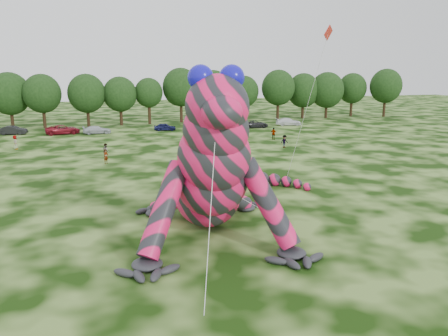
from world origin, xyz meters
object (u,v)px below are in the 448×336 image
object	(u,v)px
tree_12	(244,98)
car_6	(256,124)
tree_16	(352,95)
tree_14	(303,96)
tree_10	(181,95)
car_5	(213,126)
tree_17	(385,93)
spectator_0	(106,157)
spectator_2	(284,141)
tree_5	(10,100)
spectator_5	(196,164)
spectator_4	(15,142)
tree_9	(149,101)
tree_7	(87,100)
tree_6	(43,101)
car_2	(63,130)
car_4	(165,127)
tree_8	(120,101)
car_1	(13,130)
spectator_3	(274,134)
spectator_1	(106,151)
car_3	(97,130)
tree_11	(213,96)
car_7	(288,122)
flying_kite	(325,44)
inflatable_gecko	(204,146)
tree_15	(327,95)
tree_13	(278,95)

from	to	relation	value
tree_12	car_6	size ratio (longest dim) A/B	1.97
tree_16	tree_14	bearing A→B (deg)	-176.90
tree_10	car_5	size ratio (longest dim) A/B	2.76
tree_17	spectator_0	bearing A→B (deg)	-150.57
car_5	spectator_2	size ratio (longest dim) A/B	2.23
tree_5	car_6	bearing A→B (deg)	-15.15
car_6	spectator_5	bearing A→B (deg)	154.66
tree_17	spectator_4	bearing A→B (deg)	-163.39
tree_12	tree_9	bearing A→B (deg)	-178.81
tree_7	tree_10	world-z (taller)	tree_10
tree_6	spectator_4	bearing A→B (deg)	-93.33
tree_9	tree_14	bearing A→B (deg)	2.43
tree_12	tree_6	bearing A→B (deg)	-178.39
tree_10	car_2	world-z (taller)	tree_10
tree_14	tree_5	bearing A→B (deg)	-179.71
car_4	spectator_0	world-z (taller)	spectator_0
tree_8	tree_16	xyz separation A→B (m)	(49.67, 2.39, 0.21)
tree_9	car_1	distance (m)	24.19
tree_14	tree_16	distance (m)	12.01
tree_8	spectator_3	size ratio (longest dim) A/B	5.02
tree_10	tree_12	size ratio (longest dim) A/B	1.17
tree_9	spectator_4	bearing A→B (deg)	-132.35
tree_9	spectator_5	size ratio (longest dim) A/B	5.51
tree_10	spectator_1	size ratio (longest dim) A/B	5.75
tree_16	car_3	xyz separation A→B (m)	(-53.99, -12.37, -4.04)
tree_14	car_5	world-z (taller)	tree_14
spectator_0	spectator_5	size ratio (longest dim) A/B	1.04
tree_11	spectator_4	size ratio (longest dim) A/B	5.47
tree_17	spectator_5	size ratio (longest dim) A/B	6.53
car_7	tree_14	bearing A→B (deg)	-27.90
tree_6	tree_7	xyz separation A→B (m)	(7.48, 0.12, -0.01)
tree_7	tree_14	xyz separation A→B (m)	(43.54, 1.92, -0.04)
flying_kite	spectator_3	xyz separation A→B (m)	(6.57, 27.00, -11.54)
tree_8	spectator_4	distance (m)	26.15
inflatable_gecko	tree_15	distance (m)	68.27
car_6	spectator_2	bearing A→B (deg)	175.93
tree_12	tree_15	distance (m)	18.46
car_3	car_7	bearing A→B (deg)	-90.58
inflatable_gecko	tree_12	size ratio (longest dim) A/B	2.41
tree_11	tree_12	xyz separation A→B (m)	(6.23, -0.46, -0.55)
spectator_0	tree_13	bearing A→B (deg)	-0.50
tree_5	tree_12	bearing A→B (deg)	-0.93
car_5	spectator_0	xyz separation A→B (m)	(-18.25, -23.45, 0.19)
tree_6	tree_7	world-z (taller)	tree_6
flying_kite	tree_8	size ratio (longest dim) A/B	1.59
tree_6	spectator_4	distance (m)	21.50
spectator_0	tree_5	bearing A→B (deg)	69.10
tree_6	car_7	bearing A→B (deg)	-10.81
inflatable_gecko	spectator_0	xyz separation A→B (m)	(-6.50, 21.24, -4.58)
tree_16	spectator_3	bearing A→B (deg)	-138.13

